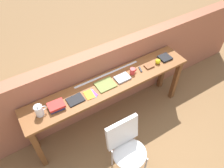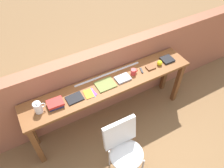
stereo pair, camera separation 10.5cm
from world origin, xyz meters
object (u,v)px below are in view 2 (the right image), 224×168
Objects in this scene: mug at (134,72)px; leather_journal_brown at (151,67)px; pitcher_white at (38,107)px; multitool_folded at (142,70)px; magazine_cycling at (75,98)px; book_open_centre at (105,84)px; chair_white_moulded at (124,147)px; pamphlet_pile_colourful at (90,93)px; sports_ball_small at (160,63)px; book_repair_rightmost at (167,59)px; book_stack_leftmost at (55,104)px.

mug is 0.30m from leather_journal_brown.
pitcher_white is 1.67× the size of multitool_folded.
mug is at bearing -0.06° from pitcher_white.
magazine_cycling is 0.46m from book_open_centre.
magazine_cycling reaches higher than chair_white_moulded.
multitool_folded is at bearing 2.52° from pamphlet_pile_colourful.
sports_ball_small reaches higher than pamphlet_pile_colourful.
pitcher_white is at bearing 179.94° from mug.
pamphlet_pile_colourful is 0.84m from multitool_folded.
sports_ball_small is at bearing -3.89° from multitool_folded.
pitcher_white is 2.36× the size of sports_ball_small.
sports_ball_small is (1.81, -0.02, -0.04)m from pitcher_white.
pitcher_white is (-0.77, 0.76, 0.43)m from chair_white_moulded.
sports_ball_small is (1.36, 0.00, 0.03)m from magazine_cycling.
magazine_cycling is 1.53m from book_repair_rightmost.
pamphlet_pile_colourful is at bearing -179.19° from sports_ball_small.
sports_ball_small reaches higher than magazine_cycling.
sports_ball_small is at bearing -0.44° from book_stack_leftmost.
leather_journal_brown is at bearing 1.46° from pamphlet_pile_colourful.
pitcher_white is 1.51m from multitool_folded.
pitcher_white is at bearing 179.93° from multitool_folded.
book_stack_leftmost is at bearing 127.02° from chair_white_moulded.
sports_ball_small is at bearing 0.81° from pamphlet_pile_colourful.
sports_ball_small is (0.90, -0.03, 0.03)m from book_open_centre.
magazine_cycling is 1.36m from sports_ball_small.
book_stack_leftmost is 1.61m from sports_ball_small.
book_stack_leftmost reaches higher than multitool_folded.
sports_ball_small reaches higher than multitool_folded.
pamphlet_pile_colourful is 1.32m from book_repair_rightmost.
magazine_cycling is 1.64× the size of leather_journal_brown.
mug is (1.16, 0.01, 0.01)m from book_stack_leftmost.
pamphlet_pile_colourful is at bearing -177.48° from multitool_folded.
pitcher_white is 1.66m from leather_journal_brown.
book_repair_rightmost is (0.17, 0.03, -0.02)m from sports_ball_small.
leather_journal_brown is (0.89, 0.75, 0.37)m from chair_white_moulded.
book_repair_rightmost reaches higher than leather_journal_brown.
pamphlet_pile_colourful is 1.54× the size of multitool_folded.
magazine_cycling is 1.05m from multitool_folded.
leather_journal_brown is 0.16m from sports_ball_small.
multitool_folded is 0.48m from book_repair_rightmost.
book_open_centre is 2.38× the size of multitool_folded.
chair_white_moulded is 4.31× the size of book_stack_leftmost.
sports_ball_small is at bearing -1.80° from leather_journal_brown.
leather_journal_brown is at bearing -2.35° from mug.
chair_white_moulded is 1.34m from sports_ball_small.
multitool_folded is 0.15m from leather_journal_brown.
book_open_centre reaches higher than chair_white_moulded.
magazine_cycling is at bearing -177.40° from book_repair_rightmost.
book_stack_leftmost is 1.30m from multitool_folded.
mug is at bearing 3.04° from pamphlet_pile_colourful.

